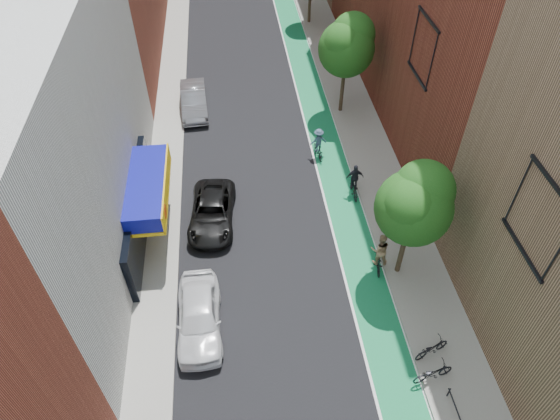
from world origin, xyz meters
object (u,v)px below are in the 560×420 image
object	(u,v)px
cyclist_lane_near	(379,254)
cyclist_lane_mid	(354,184)
parked_car_silver	(194,100)
parked_car_black	(212,212)
parked_car_white	(199,316)
cyclist_lane_far	(318,145)

from	to	relation	value
cyclist_lane_near	cyclist_lane_mid	bearing A→B (deg)	-81.35
parked_car_silver	cyclist_lane_mid	xyz separation A→B (m)	(9.00, -9.54, -0.05)
parked_car_black	cyclist_lane_mid	bearing A→B (deg)	14.72
cyclist_lane_near	cyclist_lane_mid	distance (m)	5.37
parked_car_white	cyclist_lane_far	xyz separation A→B (m)	(7.17, 11.40, 0.05)
parked_car_white	parked_car_silver	size ratio (longest dim) A/B	0.99
parked_car_silver	cyclist_lane_near	distance (m)	17.41
parked_car_silver	parked_car_black	bearing A→B (deg)	-87.50
parked_car_silver	cyclist_lane_mid	bearing A→B (deg)	-49.71
cyclist_lane_near	cyclist_lane_mid	xyz separation A→B (m)	(0.00, 5.36, -0.27)
cyclist_lane_near	cyclist_lane_mid	world-z (taller)	cyclist_lane_near
parked_car_black	parked_car_silver	world-z (taller)	parked_car_silver
cyclist_lane_mid	parked_car_white	bearing A→B (deg)	44.09
parked_car_white	cyclist_lane_near	world-z (taller)	cyclist_lane_near
parked_car_white	parked_car_silver	distance (m)	17.33
parked_car_black	parked_car_silver	size ratio (longest dim) A/B	1.03
parked_car_silver	cyclist_lane_far	xyz separation A→B (m)	(7.56, -5.92, 0.07)
parked_car_silver	cyclist_lane_mid	world-z (taller)	cyclist_lane_mid
parked_car_white	parked_car_black	world-z (taller)	parked_car_white
parked_car_black	cyclist_lane_mid	size ratio (longest dim) A/B	2.46
cyclist_lane_near	parked_car_silver	bearing A→B (deg)	-50.23
parked_car_silver	cyclist_lane_far	bearing A→B (deg)	-41.09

